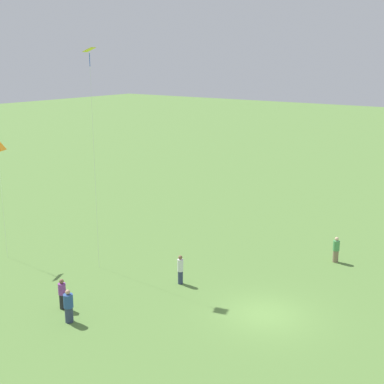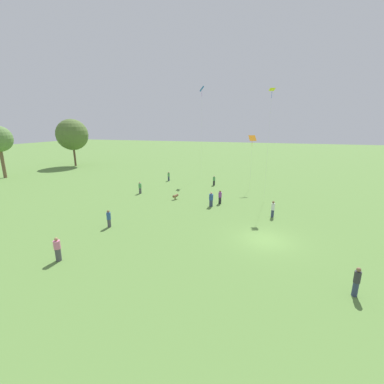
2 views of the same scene
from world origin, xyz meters
name	(u,v)px [view 1 (image 1 of 2)]	position (x,y,z in m)	size (l,w,h in m)	color
ground_plane	(266,315)	(0.00, 0.00, 0.00)	(240.00, 240.00, 0.00)	#5B843D
person_2	(336,250)	(-0.11, -8.96, 0.82)	(0.47, 0.47, 1.66)	#847056
person_8	(62,294)	(8.82, 5.59, 0.81)	(0.53, 0.53, 1.63)	#232328
person_10	(69,306)	(7.45, 6.37, 0.83)	(0.66, 0.66, 1.70)	#333D5B
person_11	(180,269)	(5.81, -0.49, 0.87)	(0.48, 0.48, 1.72)	#333D5B
kite_1	(90,70)	(11.36, 0.54, 11.95)	(0.74, 0.76, 13.17)	yellow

